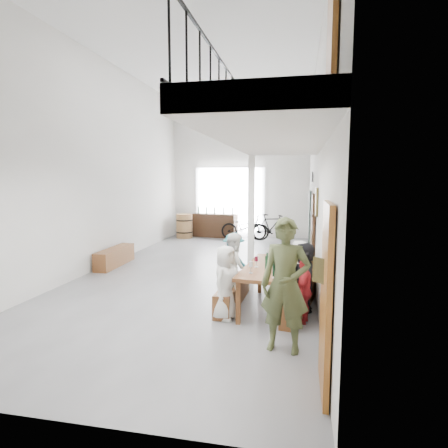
% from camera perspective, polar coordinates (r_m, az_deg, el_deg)
% --- Properties ---
extents(floor, '(12.00, 12.00, 0.00)m').
position_cam_1_polar(floor, '(9.60, -3.35, -7.27)').
color(floor, slate).
rests_on(floor, ground).
extents(room_walls, '(12.00, 12.00, 12.00)m').
position_cam_1_polar(room_walls, '(9.39, -3.51, 14.26)').
color(room_walls, white).
rests_on(room_walls, ground).
extents(gateway_portal, '(2.80, 0.08, 2.80)m').
position_cam_1_polar(gateway_portal, '(15.23, 0.88, 3.32)').
color(gateway_portal, white).
rests_on(gateway_portal, ground).
extents(right_wall_decor, '(0.07, 8.28, 5.07)m').
position_cam_1_polar(right_wall_decor, '(7.16, 13.88, 1.84)').
color(right_wall_decor, '#95551E').
rests_on(right_wall_decor, ground).
extents(balcony, '(1.52, 5.62, 4.00)m').
position_cam_1_polar(balcony, '(5.92, 7.56, 12.80)').
color(balcony, white).
rests_on(balcony, ground).
extents(tasting_table, '(1.03, 2.14, 0.79)m').
position_cam_1_polar(tasting_table, '(6.85, 6.99, -7.03)').
color(tasting_table, brown).
rests_on(tasting_table, ground).
extents(bench_inner, '(0.39, 1.83, 0.42)m').
position_cam_1_polar(bench_inner, '(7.16, 1.37, -10.50)').
color(bench_inner, brown).
rests_on(bench_inner, ground).
extents(bench_wall, '(0.67, 2.20, 0.50)m').
position_cam_1_polar(bench_wall, '(7.00, 11.58, -10.68)').
color(bench_wall, brown).
rests_on(bench_wall, ground).
extents(tableware, '(0.53, 1.54, 0.35)m').
position_cam_1_polar(tableware, '(6.66, 6.99, -5.47)').
color(tableware, '#10321B').
rests_on(tableware, tasting_table).
extents(side_bench, '(0.41, 1.72, 0.48)m').
position_cam_1_polar(side_bench, '(10.62, -16.29, -4.83)').
color(side_bench, brown).
rests_on(side_bench, ground).
extents(oak_barrel, '(0.65, 0.65, 0.95)m').
position_cam_1_polar(oak_barrel, '(15.00, -6.08, -0.31)').
color(oak_barrel, '#92653F').
rests_on(oak_barrel, ground).
extents(serving_counter, '(1.85, 0.80, 0.95)m').
position_cam_1_polar(serving_counter, '(15.14, -1.37, -0.22)').
color(serving_counter, '#352211').
rests_on(serving_counter, ground).
extents(counter_bottles, '(1.53, 0.29, 0.28)m').
position_cam_1_polar(counter_bottles, '(15.08, -1.37, 2.09)').
color(counter_bottles, '#10321B').
rests_on(counter_bottles, serving_counter).
extents(guest_left_a, '(0.56, 0.70, 1.25)m').
position_cam_1_polar(guest_left_a, '(6.33, 0.24, -8.89)').
color(guest_left_a, white).
rests_on(guest_left_a, ground).
extents(guest_left_b, '(0.33, 0.43, 1.06)m').
position_cam_1_polar(guest_left_b, '(6.76, 0.78, -8.71)').
color(guest_left_b, '#236E76').
rests_on(guest_left_b, ground).
extents(guest_left_c, '(0.65, 0.75, 1.32)m').
position_cam_1_polar(guest_left_c, '(7.31, 1.65, -6.48)').
color(guest_left_c, white).
rests_on(guest_left_c, ground).
extents(guest_left_d, '(0.75, 0.92, 1.24)m').
position_cam_1_polar(guest_left_d, '(7.85, 1.49, -5.84)').
color(guest_left_d, '#236E76').
rests_on(guest_left_d, ground).
extents(guest_right_a, '(0.39, 0.67, 1.07)m').
position_cam_1_polar(guest_right_a, '(6.33, 12.13, -9.91)').
color(guest_right_a, '#A61C20').
rests_on(guest_right_a, ground).
extents(guest_right_b, '(0.56, 1.19, 1.23)m').
position_cam_1_polar(guest_right_b, '(6.89, 12.15, -7.81)').
color(guest_right_b, black).
rests_on(guest_right_b, ground).
extents(guest_right_c, '(0.40, 0.59, 1.16)m').
position_cam_1_polar(guest_right_c, '(7.51, 11.44, -6.86)').
color(guest_right_c, white).
rests_on(guest_right_c, ground).
extents(host_standing, '(0.73, 0.53, 1.84)m').
position_cam_1_polar(host_standing, '(5.19, 9.31, -9.18)').
color(host_standing, '#434C2B').
rests_on(host_standing, ground).
extents(potted_plant, '(0.39, 0.34, 0.41)m').
position_cam_1_polar(potted_plant, '(9.88, 11.58, -5.76)').
color(potted_plant, '#164F17').
rests_on(potted_plant, ground).
extents(bicycle_near, '(1.90, 0.74, 0.98)m').
position_cam_1_polar(bicycle_near, '(14.49, 3.20, -0.47)').
color(bicycle_near, black).
rests_on(bicycle_near, ground).
extents(bicycle_far, '(1.75, 0.99, 1.01)m').
position_cam_1_polar(bicycle_far, '(14.48, 7.23, -0.47)').
color(bicycle_far, black).
rests_on(bicycle_far, ground).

